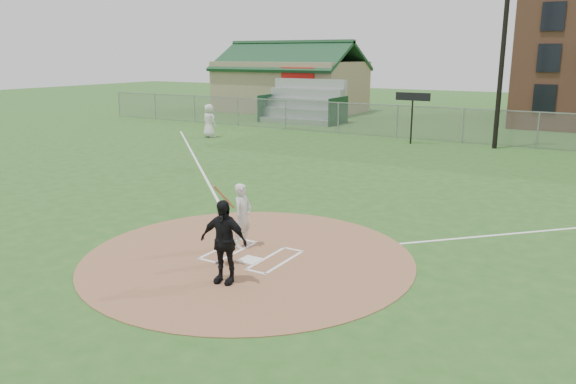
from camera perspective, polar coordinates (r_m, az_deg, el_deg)
The scene contains 14 objects.
ground at distance 14.45m, azimuth -4.06°, elevation -6.66°, with size 140.00×140.00×0.00m, color #27541C.
dirt_circle at distance 14.45m, azimuth -4.06°, elevation -6.62°, with size 8.40×8.40×0.02m, color #966547.
home_plate at distance 14.17m, azimuth -3.89°, elevation -6.91°, with size 0.49×0.49×0.03m, color white.
foul_line_third at distance 26.64m, azimuth -9.07°, elevation 2.76°, with size 0.10×24.00×0.01m, color white.
catcher at distance 13.77m, azimuth -6.34°, elevation -5.05°, with size 0.58×0.45×1.19m, color gray.
umpire at distance 12.65m, azimuth -6.57°, elevation -5.01°, with size 1.13×0.47×1.92m, color black.
ondeck_player at distance 35.34m, azimuth -8.02°, elevation 7.17°, with size 1.00×0.65×2.04m, color silver.
batters_boxes at distance 14.56m, azimuth -3.72°, elevation -6.39°, with size 2.08×1.88×0.01m.
batter_at_plate at distance 14.92m, azimuth -4.64°, elevation -2.39°, with size 0.68×1.00×1.78m.
outfield_fence at distance 34.24m, azimuth 17.37°, elevation 6.46°, with size 56.08×0.08×2.03m.
bleachers at distance 42.82m, azimuth 1.48°, elevation 9.21°, with size 6.08×3.20×3.20m.
clubhouse at distance 51.13m, azimuth 0.28°, elevation 10.87°, with size 12.20×8.71×6.23m.
light_pole at distance 32.66m, azimuth 21.21°, elevation 15.69°, with size 1.20×0.30×12.22m.
scoreboard_sign at distance 33.05m, azimuth 12.54°, elevation 8.90°, with size 2.00×0.10×2.93m.
Camera 1 is at (7.73, -11.11, 5.05)m, focal length 35.00 mm.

